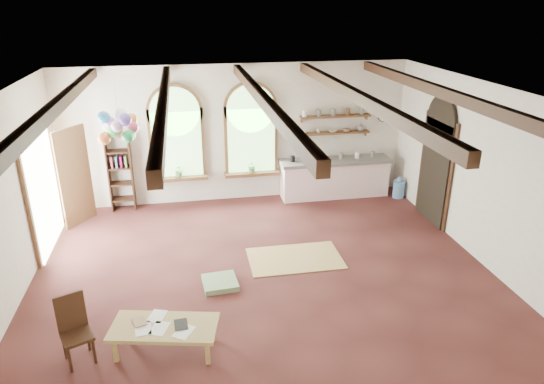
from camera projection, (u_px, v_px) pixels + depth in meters
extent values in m
plane|color=#572624|center=(263.00, 271.00, 8.65)|extent=(8.00, 8.00, 0.00)
cube|color=brown|center=(177.00, 144.00, 11.01)|extent=(1.24, 0.08, 1.64)
cylinder|color=brown|center=(175.00, 111.00, 10.73)|extent=(1.24, 0.08, 1.24)
cube|color=#8DCE7B|center=(177.00, 145.00, 10.97)|extent=(1.10, 0.04, 1.50)
cube|color=brown|center=(180.00, 178.00, 11.22)|extent=(1.30, 0.28, 0.08)
cube|color=brown|center=(251.00, 140.00, 11.30)|extent=(1.24, 0.08, 1.64)
cylinder|color=brown|center=(251.00, 108.00, 11.02)|extent=(1.24, 0.08, 1.24)
cube|color=#8DCE7B|center=(251.00, 141.00, 11.26)|extent=(1.10, 0.04, 1.50)
cube|color=brown|center=(252.00, 173.00, 11.51)|extent=(1.30, 0.28, 0.08)
cube|color=brown|center=(42.00, 190.00, 9.19)|extent=(0.10, 1.90, 2.50)
cube|color=black|center=(435.00, 172.00, 10.28)|extent=(0.10, 1.30, 2.40)
cube|color=#FFD8D8|center=(334.00, 179.00, 11.80)|extent=(2.60, 0.55, 0.86)
cube|color=slate|center=(335.00, 161.00, 11.62)|extent=(2.68, 0.62, 0.08)
cube|color=brown|center=(334.00, 133.00, 11.54)|extent=(1.70, 0.24, 0.04)
cube|color=brown|center=(335.00, 116.00, 11.40)|extent=(1.70, 0.24, 0.04)
cylinder|color=black|center=(384.00, 115.00, 11.69)|extent=(0.32, 0.04, 0.32)
cube|color=#341A10|center=(109.00, 173.00, 10.84)|extent=(0.03, 0.32, 1.80)
cube|color=#341A10|center=(132.00, 171.00, 10.93)|extent=(0.03, 0.32, 1.80)
cube|color=#A4894B|center=(164.00, 327.00, 6.58)|extent=(1.55, 0.96, 0.05)
cube|color=#A4894B|center=(115.00, 350.00, 6.46)|extent=(0.06, 0.06, 0.36)
cube|color=#A4894B|center=(208.00, 352.00, 6.42)|extent=(0.06, 0.06, 0.36)
cube|color=#A4894B|center=(126.00, 328.00, 6.90)|extent=(0.06, 0.06, 0.36)
cube|color=#A4894B|center=(213.00, 330.00, 6.86)|extent=(0.06, 0.06, 0.36)
cube|color=#341A10|center=(77.00, 336.00, 6.39)|extent=(0.50, 0.50, 0.05)
cube|color=#341A10|center=(71.00, 312.00, 6.42)|extent=(0.37, 0.18, 0.56)
cube|color=tan|center=(295.00, 258.00, 9.07)|extent=(1.73, 1.07, 0.02)
cube|color=gray|center=(220.00, 283.00, 8.23)|extent=(0.61, 0.61, 0.10)
cylinder|color=#558AB7|center=(365.00, 185.00, 12.01)|extent=(0.29, 0.29, 0.44)
sphere|color=#558AB7|center=(366.00, 175.00, 11.92)|extent=(0.15, 0.15, 0.15)
cylinder|color=#558AB7|center=(399.00, 189.00, 11.79)|extent=(0.28, 0.28, 0.42)
sphere|color=#558AB7|center=(400.00, 180.00, 11.69)|extent=(0.15, 0.15, 0.15)
cylinder|color=white|center=(116.00, 103.00, 8.75)|extent=(0.01, 0.01, 0.85)
sphere|color=green|center=(129.00, 135.00, 8.99)|extent=(0.23, 0.23, 0.23)
sphere|color=#C54164|center=(132.00, 127.00, 9.06)|extent=(0.23, 0.23, 0.23)
sphere|color=orange|center=(131.00, 119.00, 9.15)|extent=(0.23, 0.23, 0.23)
sphere|color=white|center=(121.00, 114.00, 9.00)|extent=(0.23, 0.23, 0.23)
sphere|color=red|center=(118.00, 132.00, 9.19)|extent=(0.23, 0.23, 0.23)
sphere|color=#81B14C|center=(109.00, 127.00, 9.11)|extent=(0.23, 0.23, 0.23)
sphere|color=#B469E0|center=(110.00, 122.00, 8.91)|extent=(0.23, 0.23, 0.23)
sphere|color=#2D83C2|center=(104.00, 117.00, 8.77)|extent=(0.23, 0.23, 0.23)
sphere|color=orange|center=(104.00, 139.00, 8.76)|extent=(0.23, 0.23, 0.23)
sphere|color=#4FE268|center=(114.00, 131.00, 8.78)|extent=(0.23, 0.23, 0.23)
sphere|color=#ECAEE6|center=(117.00, 126.00, 8.67)|extent=(0.23, 0.23, 0.23)
sphere|color=#5C49AC|center=(125.00, 120.00, 8.62)|extent=(0.23, 0.23, 0.23)
sphere|color=green|center=(127.00, 136.00, 8.92)|extent=(0.23, 0.23, 0.23)
imported|color=olive|center=(133.00, 324.00, 6.60)|extent=(0.24, 0.29, 0.02)
cube|color=black|center=(181.00, 325.00, 6.59)|extent=(0.20, 0.27, 0.01)
imported|color=#598C4C|center=(179.00, 171.00, 11.12)|extent=(0.27, 0.23, 0.30)
imported|color=#598C4C|center=(252.00, 166.00, 11.41)|extent=(0.27, 0.23, 0.30)
imported|color=white|center=(304.00, 131.00, 11.39)|extent=(0.12, 0.10, 0.10)
imported|color=beige|center=(318.00, 131.00, 11.45)|extent=(0.10, 0.10, 0.09)
imported|color=beige|center=(332.00, 131.00, 11.52)|extent=(0.22, 0.22, 0.05)
imported|color=#8C664C|center=(347.00, 130.00, 11.58)|extent=(0.20, 0.20, 0.06)
imported|color=slate|center=(361.00, 127.00, 11.61)|extent=(0.18, 0.18, 0.19)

